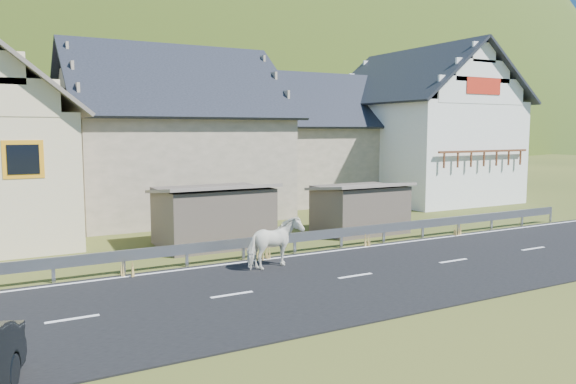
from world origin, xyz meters
TOP-DOWN VIEW (x-y plane):
  - ground at (0.00, 0.00)m, footprint 160.00×160.00m
  - road at (0.00, 0.00)m, footprint 60.00×7.00m
  - lane_markings at (0.00, 0.00)m, footprint 60.00×6.60m
  - guardrail at (-0.00, 3.68)m, footprint 28.10×0.09m
  - shed_left at (-2.00, 6.50)m, footprint 4.30×3.30m
  - shed_right at (4.50, 6.00)m, footprint 3.80×2.90m
  - house_stone_a at (-1.00, 15.00)m, footprint 10.80×9.80m
  - house_stone_b at (9.00, 17.00)m, footprint 9.80×8.80m
  - house_white at (15.00, 14.00)m, footprint 8.80×10.80m
  - mountain at (5.00, 180.00)m, footprint 440.00×280.00m
  - horse at (-1.65, 2.08)m, footprint 1.26×2.03m

SIDE VIEW (x-z plane):
  - mountain at x=5.00m, z-range -150.00..110.00m
  - ground at x=0.00m, z-range 0.00..0.00m
  - road at x=0.00m, z-range 0.00..0.04m
  - lane_markings at x=0.00m, z-range 0.04..0.05m
  - guardrail at x=0.00m, z-range 0.19..0.94m
  - horse at x=-1.65m, z-range 0.04..1.63m
  - shed_right at x=4.50m, z-range -0.10..2.10m
  - shed_left at x=-2.00m, z-range -0.10..2.30m
  - house_stone_b at x=9.00m, z-range 0.19..8.29m
  - house_stone_a at x=-1.00m, z-range 0.18..9.08m
  - house_white at x=15.00m, z-range 0.21..9.91m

